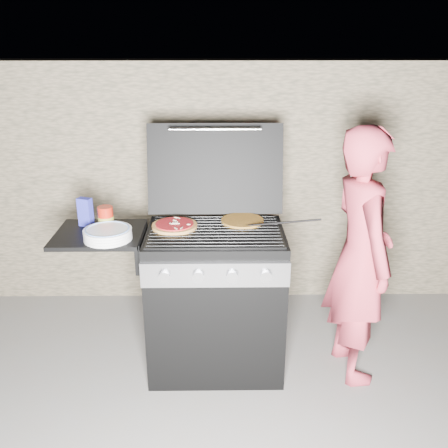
{
  "coord_description": "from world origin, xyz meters",
  "views": [
    {
      "loc": [
        0.02,
        -2.67,
        1.98
      ],
      "look_at": [
        0.05,
        0.0,
        0.95
      ],
      "focal_mm": 40.0,
      "sensor_mm": 36.0,
      "label": 1
    }
  ],
  "objects_px": {
    "gas_grill": "(175,300)",
    "sauce_jar": "(106,218)",
    "person": "(360,257)",
    "pizza_topped": "(175,225)"
  },
  "relations": [
    {
      "from": "gas_grill",
      "to": "sauce_jar",
      "type": "height_order",
      "value": "sauce_jar"
    },
    {
      "from": "sauce_jar",
      "to": "gas_grill",
      "type": "bearing_deg",
      "value": -8.03
    },
    {
      "from": "gas_grill",
      "to": "person",
      "type": "height_order",
      "value": "person"
    },
    {
      "from": "person",
      "to": "gas_grill",
      "type": "bearing_deg",
      "value": 78.96
    },
    {
      "from": "gas_grill",
      "to": "pizza_topped",
      "type": "xyz_separation_m",
      "value": [
        0.01,
        0.05,
        0.47
      ]
    },
    {
      "from": "pizza_topped",
      "to": "sauce_jar",
      "type": "xyz_separation_m",
      "value": [
        -0.4,
        0.0,
        0.05
      ]
    },
    {
      "from": "gas_grill",
      "to": "pizza_topped",
      "type": "relative_size",
      "value": 5.08
    },
    {
      "from": "sauce_jar",
      "to": "person",
      "type": "bearing_deg",
      "value": -4.31
    },
    {
      "from": "gas_grill",
      "to": "sauce_jar",
      "type": "distance_m",
      "value": 0.65
    },
    {
      "from": "pizza_topped",
      "to": "sauce_jar",
      "type": "height_order",
      "value": "sauce_jar"
    }
  ]
}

